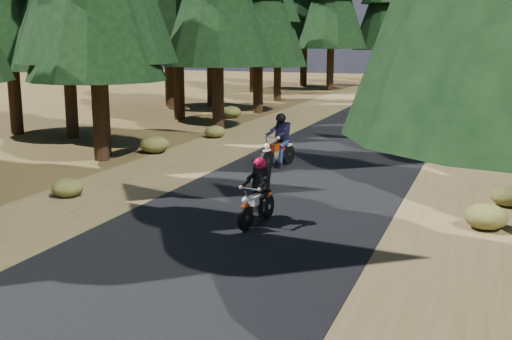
{
  "coord_description": "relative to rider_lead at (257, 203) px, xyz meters",
  "views": [
    {
      "loc": [
        4.95,
        -11.91,
        4.08
      ],
      "look_at": [
        0.0,
        1.5,
        1.1
      ],
      "focal_mm": 45.0,
      "sensor_mm": 36.0,
      "label": 1
    }
  ],
  "objects": [
    {
      "name": "rider_follow",
      "position": [
        -1.55,
        6.13,
        0.07
      ],
      "size": [
        1.05,
        2.0,
        1.71
      ],
      "rotation": [
        0.0,
        0.0,
        2.88
      ],
      "color": "maroon",
      "rests_on": "road"
    },
    {
      "name": "shoulder_r",
      "position": [
        4.35,
        4.11,
        -0.5
      ],
      "size": [
        3.2,
        100.0,
        0.01
      ],
      "primitive_type": "cube",
      "color": "brown",
      "rests_on": "ground"
    },
    {
      "name": "ground",
      "position": [
        -0.25,
        -0.89,
        -0.5
      ],
      "size": [
        120.0,
        120.0,
        0.0
      ],
      "primitive_type": "plane",
      "color": "#443218",
      "rests_on": "ground"
    },
    {
      "name": "road",
      "position": [
        -0.25,
        4.11,
        -0.49
      ],
      "size": [
        6.0,
        100.0,
        0.01
      ],
      "primitive_type": "cube",
      "color": "black",
      "rests_on": "ground"
    },
    {
      "name": "rider_lead",
      "position": [
        0.0,
        0.0,
        0.0
      ],
      "size": [
        0.69,
        1.71,
        1.48
      ],
      "rotation": [
        0.0,
        0.0,
        3.03
      ],
      "color": "silver",
      "rests_on": "road"
    },
    {
      "name": "shoulder_l",
      "position": [
        -4.85,
        4.11,
        -0.5
      ],
      "size": [
        3.2,
        100.0,
        0.01
      ],
      "primitive_type": "cube",
      "color": "brown",
      "rests_on": "ground"
    },
    {
      "name": "understory_shrubs",
      "position": [
        -1.48,
        6.41,
        -0.23
      ],
      "size": [
        15.36,
        30.6,
        0.62
      ],
      "color": "#474C1E",
      "rests_on": "ground"
    }
  ]
}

